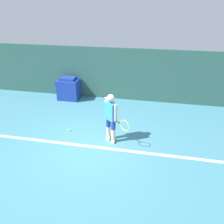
{
  "coord_description": "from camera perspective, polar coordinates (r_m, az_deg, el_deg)",
  "views": [
    {
      "loc": [
        1.69,
        -5.04,
        4.01
      ],
      "look_at": [
        0.56,
        0.79,
        0.91
      ],
      "focal_mm": 35.0,
      "sensor_mm": 36.0,
      "label": 1
    }
  ],
  "objects": [
    {
      "name": "back_wall",
      "position": [
        9.54,
        0.23,
        9.9
      ],
      "size": [
        24.0,
        0.1,
        2.24
      ],
      "color": "#2D564C",
      "rests_on": "ground_plane"
    },
    {
      "name": "tennis_player",
      "position": [
        6.54,
        -0.24,
        -1.16
      ],
      "size": [
        0.82,
        0.62,
        1.58
      ],
      "rotation": [
        0.0,
        0.0,
        -0.62
      ],
      "color": "beige",
      "rests_on": "ground_plane"
    },
    {
      "name": "tennis_ball",
      "position": [
        7.58,
        -11.07,
        -4.68
      ],
      "size": [
        0.07,
        0.07,
        0.07
      ],
      "color": "#D1E533",
      "rests_on": "ground_plane"
    },
    {
      "name": "court_baseline",
      "position": [
        6.76,
        -5.81,
        -8.94
      ],
      "size": [
        21.6,
        0.1,
        0.01
      ],
      "color": "white",
      "rests_on": "ground_plane"
    },
    {
      "name": "covered_chair",
      "position": [
        9.87,
        -11.2,
        6.0
      ],
      "size": [
        0.92,
        0.68,
        0.99
      ],
      "color": "navy",
      "rests_on": "ground_plane"
    },
    {
      "name": "ground_plane",
      "position": [
        6.66,
        -6.15,
        -9.68
      ],
      "size": [
        24.0,
        24.0,
        0.0
      ],
      "primitive_type": "plane",
      "color": "teal"
    }
  ]
}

